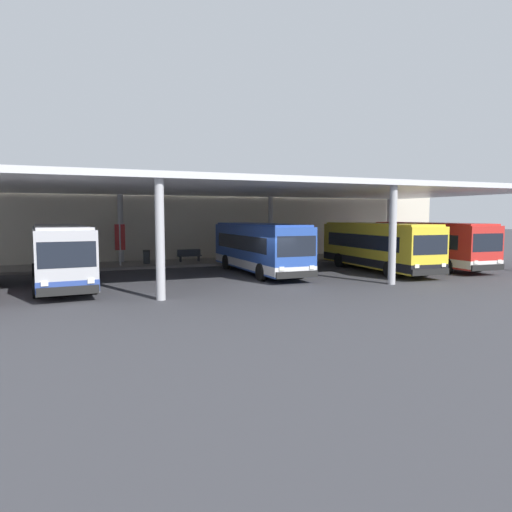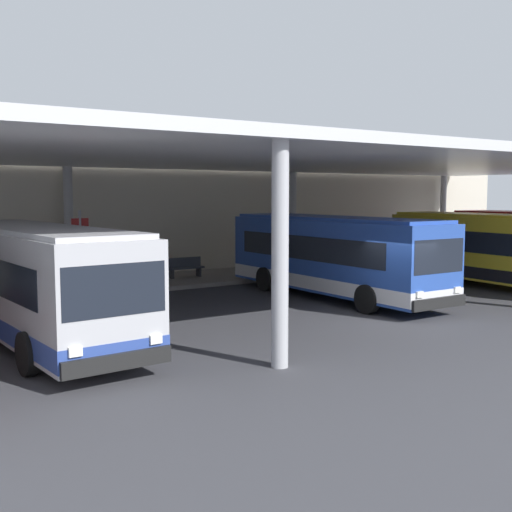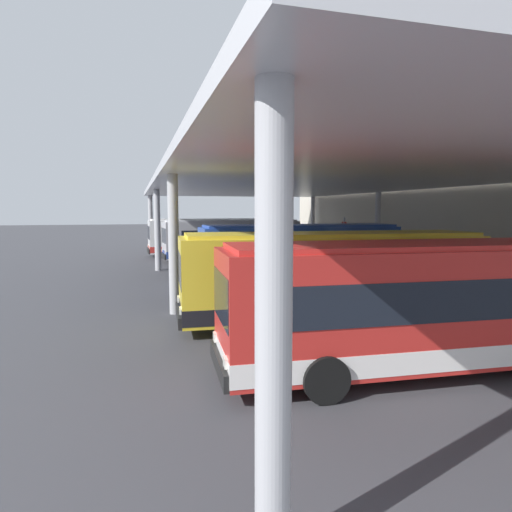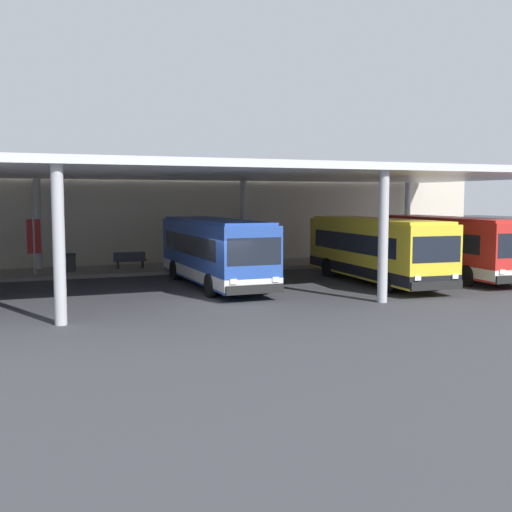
% 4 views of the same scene
% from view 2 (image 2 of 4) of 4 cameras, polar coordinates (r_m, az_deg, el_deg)
% --- Properties ---
extents(ground_plane, '(200.00, 200.00, 0.00)m').
position_cam_2_polar(ground_plane, '(20.69, 12.10, -5.72)').
color(ground_plane, '#3D3D42').
extents(platform_kerb, '(42.00, 4.50, 0.18)m').
position_cam_2_polar(platform_kerb, '(29.97, -4.14, -1.94)').
color(platform_kerb, gray).
rests_on(platform_kerb, ground).
extents(station_building_facade, '(48.00, 1.60, 6.67)m').
position_cam_2_polar(station_building_facade, '(32.59, -6.99, 4.36)').
color(station_building_facade, beige).
rests_on(station_building_facade, ground).
extents(canopy_shelter, '(40.00, 17.00, 5.55)m').
position_cam_2_polar(canopy_shelter, '(24.49, 3.04, 8.62)').
color(canopy_shelter, silver).
rests_on(canopy_shelter, ground).
extents(bus_second_bay, '(3.20, 10.67, 3.17)m').
position_cam_2_polar(bus_second_bay, '(18.15, -19.49, -2.20)').
color(bus_second_bay, '#B7B7BC').
rests_on(bus_second_bay, ground).
extents(bus_middle_bay, '(2.75, 10.54, 3.17)m').
position_cam_2_polar(bus_middle_bay, '(24.58, 6.98, 0.05)').
color(bus_middle_bay, '#284CA8').
rests_on(bus_middle_bay, ground).
extents(bus_far_bay, '(3.16, 10.66, 3.17)m').
position_cam_2_polar(bus_far_bay, '(29.07, 20.97, 0.57)').
color(bus_far_bay, yellow).
rests_on(bus_far_bay, ground).
extents(bench_waiting, '(1.80, 0.45, 0.92)m').
position_cam_2_polar(bench_waiting, '(29.33, -6.50, -1.00)').
color(bench_waiting, '#383D47').
rests_on(bench_waiting, platform_kerb).
extents(trash_bin, '(0.52, 0.52, 0.98)m').
position_cam_2_polar(trash_bin, '(27.71, -12.20, -1.45)').
color(trash_bin, '#33383D').
rests_on(trash_bin, platform_kerb).
extents(banner_sign, '(0.70, 0.12, 3.20)m').
position_cam_2_polar(banner_sign, '(26.44, -15.66, 0.98)').
color(banner_sign, '#B2B2B7').
rests_on(banner_sign, platform_kerb).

